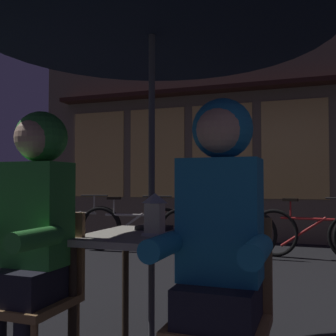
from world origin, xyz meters
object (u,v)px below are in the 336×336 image
object	(u,v)px
patio_umbrella	(152,2)
chair_left	(37,288)
bicycle_fourth	(312,234)
person_left_hooded	(31,219)
person_right_hooded	(219,225)
bicycle_second	(132,228)
book	(154,228)
lantern	(155,213)
chair_right	(222,307)
bicycle_nearest	(71,225)
bicycle_third	(215,231)
cafe_table	(152,252)

from	to	relation	value
patio_umbrella	chair_left	xyz separation A→B (m)	(-0.48, -0.37, -1.57)
patio_umbrella	bicycle_fourth	world-z (taller)	patio_umbrella
person_left_hooded	person_right_hooded	size ratio (longest dim) A/B	1.00
patio_umbrella	person_left_hooded	xyz separation A→B (m)	(-0.48, -0.43, -1.21)
chair_left	bicycle_fourth	world-z (taller)	chair_left
patio_umbrella	bicycle_fourth	xyz separation A→B (m)	(0.83, 3.65, -1.71)
person_left_hooded	bicycle_fourth	size ratio (longest dim) A/B	0.84
person_left_hooded	bicycle_second	xyz separation A→B (m)	(-1.23, 3.86, -0.50)
book	lantern	bearing A→B (deg)	-68.06
lantern	patio_umbrella	bearing A→B (deg)	128.43
chair_left	book	distance (m)	0.75
chair_right	bicycle_second	world-z (taller)	chair_right
lantern	book	world-z (taller)	lantern
chair_right	bicycle_nearest	distance (m)	5.06
person_left_hooded	bicycle_third	world-z (taller)	person_left_hooded
bicycle_nearest	bicycle_fourth	size ratio (longest dim) A/B	1.00
book	bicycle_third	bearing A→B (deg)	96.36
person_right_hooded	bicycle_second	world-z (taller)	person_right_hooded
lantern	bicycle_fourth	bearing A→B (deg)	77.85
bicycle_second	book	size ratio (longest dim) A/B	8.36
lantern	chair_right	world-z (taller)	lantern
chair_left	person_right_hooded	bearing A→B (deg)	-3.39
bicycle_fourth	book	size ratio (longest dim) A/B	8.35
patio_umbrella	chair_right	xyz separation A→B (m)	(0.48, -0.37, -1.57)
person_left_hooded	bicycle_second	world-z (taller)	person_left_hooded
person_right_hooded	bicycle_nearest	world-z (taller)	person_right_hooded
lantern	bicycle_third	world-z (taller)	lantern
chair_right	bicycle_fourth	bearing A→B (deg)	84.97
cafe_table	patio_umbrella	size ratio (longest dim) A/B	0.32
bicycle_nearest	lantern	bearing A→B (deg)	-51.16
person_right_hooded	book	bearing A→B (deg)	131.05
patio_umbrella	bicycle_third	world-z (taller)	patio_umbrella
patio_umbrella	person_right_hooded	xyz separation A→B (m)	(0.48, -0.43, -1.21)
chair_left	person_left_hooded	size ratio (longest dim) A/B	0.62
bicycle_nearest	bicycle_second	distance (m)	1.09
patio_umbrella	person_left_hooded	world-z (taller)	patio_umbrella
bicycle_nearest	bicycle_fourth	world-z (taller)	same
cafe_table	lantern	xyz separation A→B (m)	(0.04, -0.05, 0.22)
chair_left	bicycle_nearest	size ratio (longest dim) A/B	0.52
chair_right	person_right_hooded	size ratio (longest dim) A/B	0.62
chair_left	bicycle_second	xyz separation A→B (m)	(-1.23, 3.80, -0.14)
lantern	person_right_hooded	size ratio (longest dim) A/B	0.17
chair_right	bicycle_second	bearing A→B (deg)	120.00
chair_left	lantern	bearing A→B (deg)	31.91
person_left_hooded	bicycle_third	distance (m)	3.93
chair_right	bicycle_nearest	xyz separation A→B (m)	(-3.28, 3.85, -0.14)
patio_umbrella	bicycle_second	size ratio (longest dim) A/B	1.38
bicycle_second	bicycle_fourth	world-z (taller)	same
chair_left	chair_right	world-z (taller)	same
cafe_table	person_left_hooded	distance (m)	0.67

